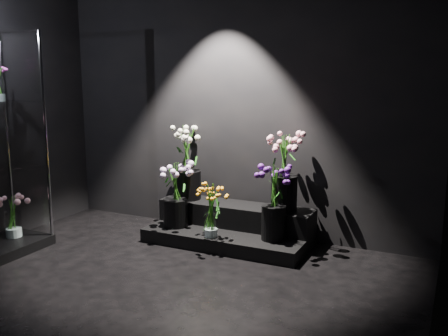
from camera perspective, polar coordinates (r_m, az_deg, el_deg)
The scene contains 10 objects.
floor at distance 3.74m, azimuth -11.81°, elevation -15.51°, with size 4.00×4.00×0.00m, color black.
wall_back at distance 5.09m, azimuth 1.46°, elevation 8.03°, with size 4.00×4.00×0.00m, color black.
wall_right at distance 2.65m, azimuth 23.78°, elevation 4.62°, with size 4.00×4.00×0.00m, color black.
display_riser at distance 4.99m, azimuth 0.85°, elevation -6.69°, with size 1.59×0.70×0.35m.
bouquet_orange_bells at distance 4.65m, azimuth -1.51°, elevation -4.87°, with size 0.28×0.28×0.50m.
bouquet_lilac at distance 4.97m, azimuth -5.60°, elevation -2.56°, with size 0.38×0.38×0.66m.
bouquet_purple at distance 4.57m, azimuth 5.73°, elevation -3.53°, with size 0.40×0.40×0.69m.
bouquet_cream_roses at distance 5.16m, azimuth -4.23°, elevation 0.97°, with size 0.38×0.38×0.76m.
bouquet_pink_roses at distance 4.71m, azimuth 6.94°, elevation 0.14°, with size 0.47×0.47×0.74m.
bouquet_case_base_pink at distance 5.19m, azimuth -23.02°, elevation -4.89°, with size 0.33×0.33×0.42m.
Camera 1 is at (2.09, -2.64, 1.64)m, focal length 40.00 mm.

